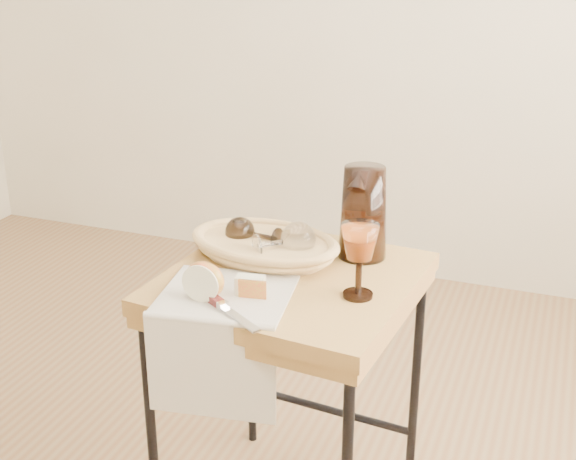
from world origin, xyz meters
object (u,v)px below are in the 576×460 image
at_px(goblet_lying_a, 255,235).
at_px(wine_goblet, 359,261).
at_px(tea_towel, 226,295).
at_px(apple_half, 205,280).
at_px(bread_basket, 265,248).
at_px(goblet_lying_b, 281,242).
at_px(table_knife, 225,307).
at_px(pitcher, 363,212).
at_px(side_table, 291,403).

relative_size(goblet_lying_a, wine_goblet, 0.71).
bearing_deg(tea_towel, apple_half, -144.86).
height_order(tea_towel, wine_goblet, wine_goblet).
relative_size(bread_basket, goblet_lying_b, 2.43).
bearing_deg(bread_basket, goblet_lying_b, -15.34).
bearing_deg(apple_half, table_knife, -32.45).
xyz_separation_m(tea_towel, pitcher, (0.22, 0.32, 0.11)).
bearing_deg(goblet_lying_b, side_table, -92.78).
bearing_deg(table_knife, apple_half, -178.49).
height_order(goblet_lying_b, wine_goblet, wine_goblet).
height_order(goblet_lying_a, table_knife, goblet_lying_a).
height_order(bread_basket, goblet_lying_b, goblet_lying_b).
bearing_deg(side_table, pitcher, 53.36).
bearing_deg(tea_towel, goblet_lying_a, 88.69).
height_order(bread_basket, goblet_lying_a, goblet_lying_a).
bearing_deg(tea_towel, side_table, 49.39).
bearing_deg(goblet_lying_b, tea_towel, -146.70).
distance_m(pitcher, wine_goblet, 0.23).
distance_m(tea_towel, pitcher, 0.40).
relative_size(bread_basket, table_knife, 1.56).
height_order(tea_towel, pitcher, pitcher).
bearing_deg(goblet_lying_a, goblet_lying_b, 163.90).
relative_size(bread_basket, wine_goblet, 1.98).
height_order(side_table, goblet_lying_b, goblet_lying_b).
distance_m(goblet_lying_a, pitcher, 0.27).
bearing_deg(bread_basket, goblet_lying_a, 159.90).
height_order(tea_towel, apple_half, apple_half).
xyz_separation_m(side_table, goblet_lying_a, (-0.13, 0.09, 0.40)).
height_order(goblet_lying_a, goblet_lying_b, goblet_lying_b).
height_order(side_table, wine_goblet, wine_goblet).
bearing_deg(goblet_lying_a, pitcher, -155.27).
bearing_deg(apple_half, tea_towel, 43.38).
height_order(wine_goblet, apple_half, wine_goblet).
xyz_separation_m(goblet_lying_b, pitcher, (0.17, 0.11, 0.06)).
bearing_deg(wine_goblet, tea_towel, -159.79).
bearing_deg(apple_half, side_table, 54.69).
bearing_deg(pitcher, side_table, -129.22).
relative_size(goblet_lying_a, table_knife, 0.56).
bearing_deg(goblet_lying_b, apple_half, -152.50).
xyz_separation_m(side_table, tea_towel, (-0.10, -0.15, 0.36)).
xyz_separation_m(tea_towel, goblet_lying_a, (-0.03, 0.24, 0.05)).
distance_m(bread_basket, goblet_lying_b, 0.06).
distance_m(goblet_lying_a, goblet_lying_b, 0.09).
bearing_deg(goblet_lying_b, wine_goblet, -68.99).
relative_size(pitcher, wine_goblet, 1.56).
xyz_separation_m(bread_basket, wine_goblet, (0.27, -0.13, 0.06)).
bearing_deg(pitcher, goblet_lying_a, -165.37).
bearing_deg(goblet_lying_a, tea_towel, 104.83).
bearing_deg(bread_basket, table_knife, -77.25).
relative_size(side_table, table_knife, 3.23).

